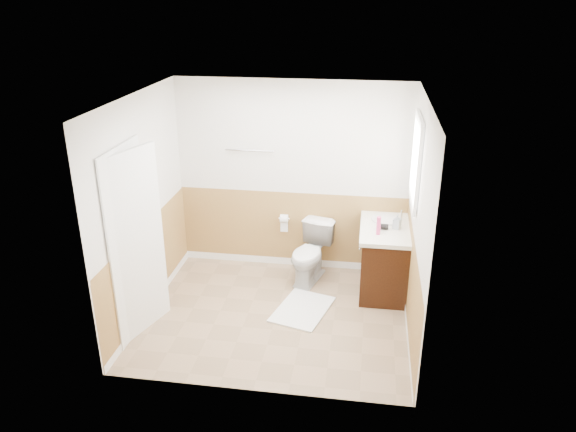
% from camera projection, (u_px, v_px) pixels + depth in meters
% --- Properties ---
extents(floor, '(3.00, 3.00, 0.00)m').
position_uv_depth(floor, '(276.00, 315.00, 6.36)').
color(floor, '#8C7051').
rests_on(floor, ground).
extents(ceiling, '(3.00, 3.00, 0.00)m').
position_uv_depth(ceiling, '(274.00, 98.00, 5.40)').
color(ceiling, white).
rests_on(ceiling, floor).
extents(wall_back, '(3.00, 0.00, 3.00)m').
position_uv_depth(wall_back, '(293.00, 177.00, 7.06)').
color(wall_back, silver).
rests_on(wall_back, floor).
extents(wall_front, '(3.00, 0.00, 3.00)m').
position_uv_depth(wall_front, '(249.00, 273.00, 4.69)').
color(wall_front, silver).
rests_on(wall_front, floor).
extents(wall_left, '(0.00, 3.00, 3.00)m').
position_uv_depth(wall_left, '(142.00, 208.00, 6.08)').
color(wall_left, silver).
rests_on(wall_left, floor).
extents(wall_right, '(0.00, 3.00, 3.00)m').
position_uv_depth(wall_right, '(418.00, 224.00, 5.67)').
color(wall_right, silver).
rests_on(wall_right, floor).
extents(wainscot_back, '(3.00, 0.00, 3.00)m').
position_uv_depth(wainscot_back, '(292.00, 231.00, 7.34)').
color(wainscot_back, '#A37B41').
rests_on(wainscot_back, floor).
extents(wainscot_front, '(3.00, 0.00, 3.00)m').
position_uv_depth(wainscot_front, '(252.00, 345.00, 4.99)').
color(wainscot_front, '#A37B41').
rests_on(wainscot_front, floor).
extents(wainscot_left, '(0.00, 2.60, 2.60)m').
position_uv_depth(wainscot_left, '(150.00, 268.00, 6.37)').
color(wainscot_left, '#A37B41').
rests_on(wainscot_left, floor).
extents(wainscot_right, '(0.00, 2.60, 2.60)m').
position_uv_depth(wainscot_right, '(411.00, 287.00, 5.96)').
color(wainscot_right, '#A37B41').
rests_on(wainscot_right, floor).
extents(toilet, '(0.60, 0.82, 0.75)m').
position_uv_depth(toilet, '(310.00, 254.00, 7.00)').
color(toilet, silver).
rests_on(toilet, floor).
extents(bath_mat, '(0.74, 0.92, 0.02)m').
position_uv_depth(bath_mat, '(303.00, 309.00, 6.46)').
color(bath_mat, white).
rests_on(bath_mat, floor).
extents(vanity_cabinet, '(0.55, 1.10, 0.80)m').
position_uv_depth(vanity_cabinet, '(384.00, 258.00, 6.83)').
color(vanity_cabinet, black).
rests_on(vanity_cabinet, floor).
extents(vanity_knob_left, '(0.03, 0.03, 0.03)m').
position_uv_depth(vanity_knob_left, '(360.00, 249.00, 6.72)').
color(vanity_knob_left, silver).
rests_on(vanity_knob_left, vanity_cabinet).
extents(vanity_knob_right, '(0.03, 0.03, 0.03)m').
position_uv_depth(vanity_knob_right, '(360.00, 242.00, 6.90)').
color(vanity_knob_right, white).
rests_on(vanity_knob_right, vanity_cabinet).
extents(countertop, '(0.60, 1.15, 0.05)m').
position_uv_depth(countertop, '(385.00, 227.00, 6.67)').
color(countertop, white).
rests_on(countertop, vanity_cabinet).
extents(sink_basin, '(0.36, 0.36, 0.02)m').
position_uv_depth(sink_basin, '(386.00, 219.00, 6.79)').
color(sink_basin, silver).
rests_on(sink_basin, countertop).
extents(faucet, '(0.02, 0.02, 0.14)m').
position_uv_depth(faucet, '(401.00, 216.00, 6.74)').
color(faucet, '#B6B7BD').
rests_on(faucet, countertop).
extents(lotion_bottle, '(0.05, 0.05, 0.22)m').
position_uv_depth(lotion_bottle, '(379.00, 226.00, 6.36)').
color(lotion_bottle, '#DE3979').
rests_on(lotion_bottle, countertop).
extents(soap_dispenser, '(0.11, 0.11, 0.18)m').
position_uv_depth(soap_dispenser, '(397.00, 222.00, 6.52)').
color(soap_dispenser, '#929DA4').
rests_on(soap_dispenser, countertop).
extents(hair_dryer_body, '(0.14, 0.07, 0.07)m').
position_uv_depth(hair_dryer_body, '(382.00, 227.00, 6.52)').
color(hair_dryer_body, black).
rests_on(hair_dryer_body, countertop).
extents(hair_dryer_handle, '(0.03, 0.03, 0.07)m').
position_uv_depth(hair_dryer_handle, '(380.00, 226.00, 6.61)').
color(hair_dryer_handle, black).
rests_on(hair_dryer_handle, countertop).
extents(mirror_panel, '(0.02, 0.35, 0.90)m').
position_uv_depth(mirror_panel, '(412.00, 165.00, 6.56)').
color(mirror_panel, silver).
rests_on(mirror_panel, wall_right).
extents(window_frame, '(0.04, 0.80, 1.00)m').
position_uv_depth(window_frame, '(416.00, 161.00, 6.02)').
color(window_frame, white).
rests_on(window_frame, wall_right).
extents(window_glass, '(0.01, 0.70, 0.90)m').
position_uv_depth(window_glass, '(417.00, 161.00, 6.02)').
color(window_glass, white).
rests_on(window_glass, wall_right).
extents(door, '(0.29, 0.78, 2.04)m').
position_uv_depth(door, '(137.00, 245.00, 5.75)').
color(door, white).
rests_on(door, wall_left).
extents(door_frame, '(0.02, 0.92, 2.10)m').
position_uv_depth(door_frame, '(130.00, 243.00, 5.75)').
color(door_frame, white).
rests_on(door_frame, wall_left).
extents(door_knob, '(0.06, 0.06, 0.06)m').
position_uv_depth(door_knob, '(154.00, 238.00, 6.07)').
color(door_knob, silver).
rests_on(door_knob, door).
extents(towel_bar, '(0.62, 0.02, 0.02)m').
position_uv_depth(towel_bar, '(249.00, 151.00, 6.96)').
color(towel_bar, silver).
rests_on(towel_bar, wall_back).
extents(tp_holder_bar, '(0.14, 0.02, 0.02)m').
position_uv_depth(tp_holder_bar, '(284.00, 219.00, 7.22)').
color(tp_holder_bar, silver).
rests_on(tp_holder_bar, wall_back).
extents(tp_roll, '(0.10, 0.11, 0.11)m').
position_uv_depth(tp_roll, '(284.00, 219.00, 7.22)').
color(tp_roll, white).
rests_on(tp_roll, tp_holder_bar).
extents(tp_sheet, '(0.10, 0.01, 0.16)m').
position_uv_depth(tp_sheet, '(284.00, 226.00, 7.27)').
color(tp_sheet, white).
rests_on(tp_sheet, tp_roll).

